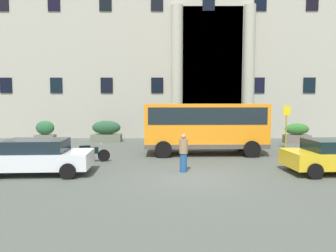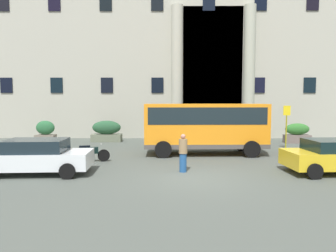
{
  "view_description": "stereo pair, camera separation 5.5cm",
  "coord_description": "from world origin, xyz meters",
  "px_view_note": "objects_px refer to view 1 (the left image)",
  "views": [
    {
      "loc": [
        -1.02,
        -11.98,
        3.01
      ],
      "look_at": [
        -1.12,
        6.87,
        1.49
      ],
      "focal_mm": 33.28,
      "sensor_mm": 36.0,
      "label": 1
    },
    {
      "loc": [
        -0.97,
        -11.98,
        3.01
      ],
      "look_at": [
        -1.12,
        6.87,
        1.49
      ],
      "focal_mm": 33.28,
      "sensor_mm": 36.0,
      "label": 2
    }
  ],
  "objects_px": {
    "orange_minibus": "(205,124)",
    "hedge_planter_far_west": "(297,133)",
    "bus_stop_sign": "(286,123)",
    "parked_sedan_second": "(37,156)",
    "hedge_planter_entrance_right": "(158,133)",
    "parked_estate_mid": "(334,156)",
    "hedge_planter_far_east": "(106,131)",
    "pedestrian_woman_with_bag": "(183,153)",
    "motorcycle_far_end": "(88,153)",
    "hedge_planter_east": "(45,132)",
    "hedge_planter_entrance_left": "(214,133)"
  },
  "relations": [
    {
      "from": "hedge_planter_far_west",
      "to": "parked_estate_mid",
      "type": "bearing_deg",
      "value": -103.7
    },
    {
      "from": "hedge_planter_entrance_left",
      "to": "pedestrian_woman_with_bag",
      "type": "height_order",
      "value": "pedestrian_woman_with_bag"
    },
    {
      "from": "parked_sedan_second",
      "to": "parked_estate_mid",
      "type": "height_order",
      "value": "parked_sedan_second"
    },
    {
      "from": "bus_stop_sign",
      "to": "parked_sedan_second",
      "type": "xyz_separation_m",
      "value": [
        -12.68,
        -6.58,
        -0.94
      ]
    },
    {
      "from": "bus_stop_sign",
      "to": "parked_sedan_second",
      "type": "bearing_deg",
      "value": -152.58
    },
    {
      "from": "hedge_planter_entrance_right",
      "to": "parked_estate_mid",
      "type": "xyz_separation_m",
      "value": [
        7.7,
        -9.39,
        0.05
      ]
    },
    {
      "from": "hedge_planter_entrance_right",
      "to": "hedge_planter_east",
      "type": "xyz_separation_m",
      "value": [
        -8.23,
        0.25,
        0.08
      ]
    },
    {
      "from": "orange_minibus",
      "to": "bus_stop_sign",
      "type": "relative_size",
      "value": 2.5
    },
    {
      "from": "orange_minibus",
      "to": "hedge_planter_far_east",
      "type": "bearing_deg",
      "value": 139.43
    },
    {
      "from": "bus_stop_sign",
      "to": "orange_minibus",
      "type": "bearing_deg",
      "value": -161.88
    },
    {
      "from": "bus_stop_sign",
      "to": "hedge_planter_far_west",
      "type": "bearing_deg",
      "value": 57.81
    },
    {
      "from": "bus_stop_sign",
      "to": "hedge_planter_far_west",
      "type": "height_order",
      "value": "bus_stop_sign"
    },
    {
      "from": "hedge_planter_entrance_right",
      "to": "parked_estate_mid",
      "type": "distance_m",
      "value": 12.14
    },
    {
      "from": "bus_stop_sign",
      "to": "hedge_planter_entrance_right",
      "type": "distance_m",
      "value": 8.68
    },
    {
      "from": "hedge_planter_far_west",
      "to": "parked_sedan_second",
      "type": "relative_size",
      "value": 0.4
    },
    {
      "from": "bus_stop_sign",
      "to": "hedge_planter_far_east",
      "type": "bearing_deg",
      "value": 162.83
    },
    {
      "from": "pedestrian_woman_with_bag",
      "to": "hedge_planter_entrance_right",
      "type": "bearing_deg",
      "value": -15.92
    },
    {
      "from": "bus_stop_sign",
      "to": "parked_sedan_second",
      "type": "relative_size",
      "value": 0.61
    },
    {
      "from": "hedge_planter_entrance_right",
      "to": "hedge_planter_east",
      "type": "bearing_deg",
      "value": 178.27
    },
    {
      "from": "parked_sedan_second",
      "to": "motorcycle_far_end",
      "type": "bearing_deg",
      "value": 56.31
    },
    {
      "from": "hedge_planter_east",
      "to": "parked_estate_mid",
      "type": "distance_m",
      "value": 18.62
    },
    {
      "from": "hedge_planter_far_east",
      "to": "hedge_planter_east",
      "type": "xyz_separation_m",
      "value": [
        -4.4,
        -0.36,
        0.01
      ]
    },
    {
      "from": "bus_stop_sign",
      "to": "hedge_planter_far_west",
      "type": "distance_m",
      "value": 3.76
    },
    {
      "from": "parked_sedan_second",
      "to": "parked_estate_mid",
      "type": "xyz_separation_m",
      "value": [
        12.32,
        0.25,
        -0.01
      ]
    },
    {
      "from": "hedge_planter_far_west",
      "to": "parked_sedan_second",
      "type": "bearing_deg",
      "value": -146.57
    },
    {
      "from": "motorcycle_far_end",
      "to": "pedestrian_woman_with_bag",
      "type": "height_order",
      "value": "pedestrian_woman_with_bag"
    },
    {
      "from": "motorcycle_far_end",
      "to": "pedestrian_woman_with_bag",
      "type": "xyz_separation_m",
      "value": [
        4.61,
        -2.09,
        0.35
      ]
    },
    {
      "from": "bus_stop_sign",
      "to": "hedge_planter_far_east",
      "type": "relative_size",
      "value": 1.24
    },
    {
      "from": "hedge_planter_entrance_left",
      "to": "hedge_planter_far_east",
      "type": "bearing_deg",
      "value": 179.76
    },
    {
      "from": "hedge_planter_far_west",
      "to": "motorcycle_far_end",
      "type": "xyz_separation_m",
      "value": [
        -13.16,
        -7.14,
        -0.22
      ]
    },
    {
      "from": "bus_stop_sign",
      "to": "pedestrian_woman_with_bag",
      "type": "height_order",
      "value": "bus_stop_sign"
    },
    {
      "from": "hedge_planter_far_west",
      "to": "parked_estate_mid",
      "type": "xyz_separation_m",
      "value": [
        -2.29,
        -9.39,
        0.05
      ]
    },
    {
      "from": "hedge_planter_far_east",
      "to": "hedge_planter_entrance_left",
      "type": "distance_m",
      "value": 7.93
    },
    {
      "from": "hedge_planter_entrance_right",
      "to": "hedge_planter_east",
      "type": "height_order",
      "value": "hedge_planter_east"
    },
    {
      "from": "hedge_planter_far_west",
      "to": "parked_estate_mid",
      "type": "relative_size",
      "value": 0.45
    },
    {
      "from": "parked_sedan_second",
      "to": "hedge_planter_east",
      "type": "bearing_deg",
      "value": 106.35
    },
    {
      "from": "hedge_planter_entrance_left",
      "to": "pedestrian_woman_with_bag",
      "type": "xyz_separation_m",
      "value": [
        -2.67,
        -9.8,
        0.15
      ]
    },
    {
      "from": "orange_minibus",
      "to": "parked_sedan_second",
      "type": "distance_m",
      "value": 8.96
    },
    {
      "from": "orange_minibus",
      "to": "hedge_planter_far_east",
      "type": "height_order",
      "value": "orange_minibus"
    },
    {
      "from": "hedge_planter_far_west",
      "to": "hedge_planter_entrance_right",
      "type": "bearing_deg",
      "value": 180.0
    },
    {
      "from": "hedge_planter_entrance_right",
      "to": "pedestrian_woman_with_bag",
      "type": "distance_m",
      "value": 9.34
    },
    {
      "from": "parked_estate_mid",
      "to": "hedge_planter_far_west",
      "type": "bearing_deg",
      "value": 72.02
    },
    {
      "from": "hedge_planter_entrance_left",
      "to": "orange_minibus",
      "type": "bearing_deg",
      "value": -103.2
    },
    {
      "from": "parked_estate_mid",
      "to": "motorcycle_far_end",
      "type": "distance_m",
      "value": 11.11
    },
    {
      "from": "bus_stop_sign",
      "to": "hedge_planter_east",
      "type": "distance_m",
      "value": 16.65
    },
    {
      "from": "parked_sedan_second",
      "to": "hedge_planter_far_west",
      "type": "bearing_deg",
      "value": 29.71
    },
    {
      "from": "hedge_planter_entrance_right",
      "to": "hedge_planter_far_east",
      "type": "height_order",
      "value": "hedge_planter_far_east"
    },
    {
      "from": "orange_minibus",
      "to": "hedge_planter_far_west",
      "type": "height_order",
      "value": "orange_minibus"
    },
    {
      "from": "hedge_planter_entrance_left",
      "to": "motorcycle_far_end",
      "type": "xyz_separation_m",
      "value": [
        -7.28,
        -7.72,
        -0.2
      ]
    },
    {
      "from": "hedge_planter_entrance_left",
      "to": "motorcycle_far_end",
      "type": "distance_m",
      "value": 10.61
    }
  ]
}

